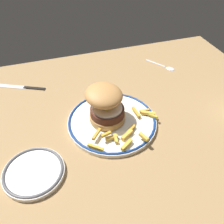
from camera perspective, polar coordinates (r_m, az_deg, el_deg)
ground_plane at (r=75.96cm, az=3.55°, el=-4.23°), size 111.93×94.70×4.00cm
dinner_plate at (r=74.53cm, az=0.00°, el=-2.16°), size 26.93×26.93×1.60cm
burger at (r=71.03cm, az=-1.51°, el=1.89°), size 15.59×15.63×11.07cm
fries_pile at (r=72.34cm, az=2.26°, el=-2.24°), size 23.06×24.32×2.23cm
side_plate at (r=65.68cm, az=-17.73°, el=-13.15°), size 15.41×15.41×1.60cm
knife at (r=94.31cm, az=-19.54°, el=5.45°), size 16.81×9.29×0.70cm
spoon at (r=102.66cm, az=12.69°, el=10.18°), size 8.83×11.99×0.90cm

